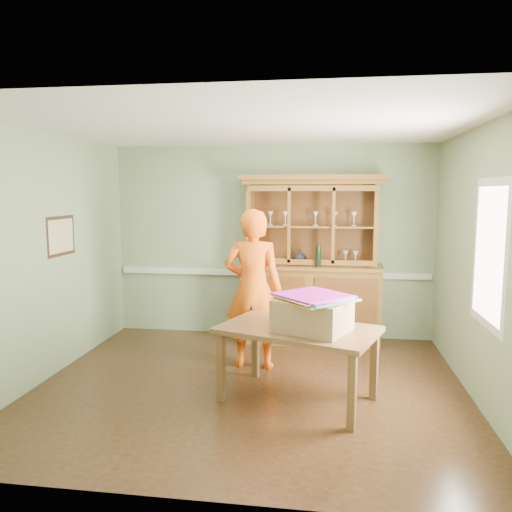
% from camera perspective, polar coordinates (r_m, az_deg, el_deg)
% --- Properties ---
extents(floor, '(4.50, 4.50, 0.00)m').
position_cam_1_polar(floor, '(5.47, -0.72, -14.68)').
color(floor, '#4D2B18').
rests_on(floor, ground).
extents(ceiling, '(4.50, 4.50, 0.00)m').
position_cam_1_polar(ceiling, '(5.11, -0.77, 14.63)').
color(ceiling, white).
rests_on(ceiling, wall_back).
extents(wall_back, '(4.50, 0.00, 4.50)m').
position_cam_1_polar(wall_back, '(7.09, 1.78, 1.66)').
color(wall_back, gray).
rests_on(wall_back, floor).
extents(wall_left, '(0.00, 4.00, 4.00)m').
position_cam_1_polar(wall_left, '(5.90, -22.86, -0.06)').
color(wall_left, gray).
rests_on(wall_left, floor).
extents(wall_right, '(0.00, 4.00, 4.00)m').
position_cam_1_polar(wall_right, '(5.26, 24.23, -0.96)').
color(wall_right, gray).
rests_on(wall_right, floor).
extents(wall_front, '(4.50, 0.00, 4.50)m').
position_cam_1_polar(wall_front, '(3.19, -6.37, -5.40)').
color(wall_front, gray).
rests_on(wall_front, floor).
extents(chair_rail, '(4.41, 0.05, 0.08)m').
position_cam_1_polar(chair_rail, '(7.12, 1.74, -1.97)').
color(chair_rail, silver).
rests_on(chair_rail, wall_back).
extents(framed_map, '(0.03, 0.60, 0.46)m').
position_cam_1_polar(framed_map, '(6.13, -21.35, 2.15)').
color(framed_map, '#352115').
rests_on(framed_map, wall_left).
extents(window_panel, '(0.03, 0.96, 1.36)m').
position_cam_1_polar(window_panel, '(4.96, 25.04, 0.26)').
color(window_panel, silver).
rests_on(window_panel, wall_right).
extents(china_hutch, '(1.93, 0.64, 2.27)m').
position_cam_1_polar(china_hutch, '(6.87, 6.25, -3.22)').
color(china_hutch, brown).
rests_on(china_hutch, floor).
extents(dining_table, '(1.69, 1.34, 0.74)m').
position_cam_1_polar(dining_table, '(4.95, 4.83, -9.10)').
color(dining_table, brown).
rests_on(dining_table, floor).
extents(cardboard_box, '(0.80, 0.74, 0.30)m').
position_cam_1_polar(cardboard_box, '(4.78, 6.44, -6.74)').
color(cardboard_box, '#92684B').
rests_on(cardboard_box, dining_table).
extents(kite_stack, '(0.81, 0.81, 0.05)m').
position_cam_1_polar(kite_stack, '(4.72, 6.75, -4.72)').
color(kite_stack, yellow).
rests_on(kite_stack, cardboard_box).
extents(person, '(0.69, 0.46, 1.86)m').
position_cam_1_polar(person, '(5.80, -0.33, -3.79)').
color(person, '#FF6010').
rests_on(person, floor).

